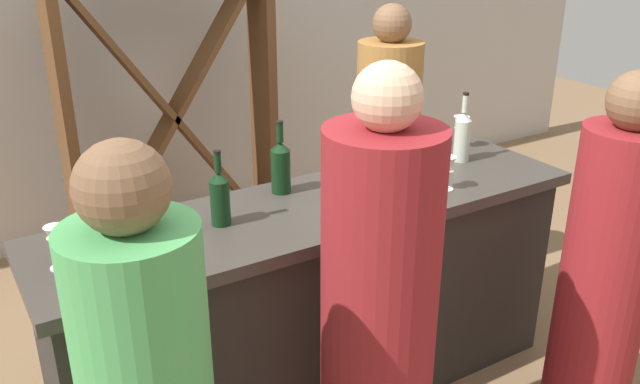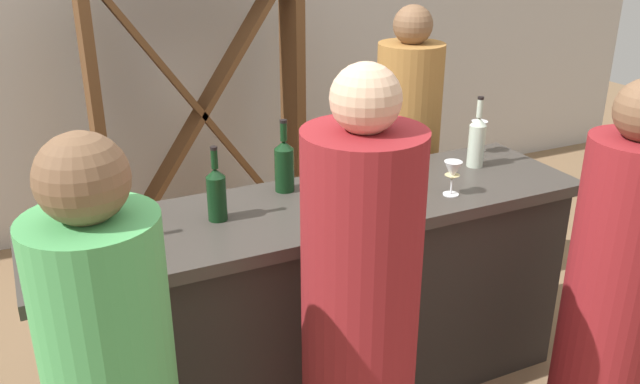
{
  "view_description": "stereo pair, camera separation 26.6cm",
  "coord_description": "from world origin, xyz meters",
  "px_view_note": "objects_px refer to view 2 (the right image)",
  "views": [
    {
      "loc": [
        -1.29,
        -2.1,
        2.03
      ],
      "look_at": [
        0.0,
        0.0,
        1.0
      ],
      "focal_mm": 37.62,
      "sensor_mm": 36.0,
      "label": 1
    },
    {
      "loc": [
        -1.06,
        -2.23,
        2.03
      ],
      "look_at": [
        0.0,
        0.0,
        1.0
      ],
      "focal_mm": 37.62,
      "sensor_mm": 36.0,
      "label": 2
    }
  ],
  "objects_px": {
    "wine_bottle_center_dark_green": "(284,164)",
    "wine_bottle_second_right_clear_pale": "(477,140)",
    "person_center_guest": "(612,291)",
    "wine_glass_near_right": "(479,131)",
    "person_right_guest": "(359,328)",
    "wine_rack": "(201,112)",
    "wine_glass_near_center": "(51,226)",
    "wine_bottle_second_left_dark_green": "(216,193)",
    "person_server_behind": "(405,170)",
    "wine_bottle_leftmost_near_black": "(91,213)",
    "wine_glass_near_left": "(453,172)"
  },
  "relations": [
    {
      "from": "wine_bottle_center_dark_green",
      "to": "wine_bottle_second_right_clear_pale",
      "type": "height_order",
      "value": "wine_bottle_second_right_clear_pale"
    },
    {
      "from": "wine_bottle_second_right_clear_pale",
      "to": "person_center_guest",
      "type": "xyz_separation_m",
      "value": [
        0.05,
        -0.8,
        -0.37
      ]
    },
    {
      "from": "wine_glass_near_right",
      "to": "person_right_guest",
      "type": "distance_m",
      "value": 1.4
    },
    {
      "from": "wine_bottle_center_dark_green",
      "to": "person_center_guest",
      "type": "height_order",
      "value": "person_center_guest"
    },
    {
      "from": "wine_rack",
      "to": "wine_glass_near_center",
      "type": "relative_size",
      "value": 11.9
    },
    {
      "from": "wine_bottle_center_dark_green",
      "to": "wine_rack",
      "type": "bearing_deg",
      "value": 87.87
    },
    {
      "from": "wine_rack",
      "to": "wine_bottle_second_left_dark_green",
      "type": "relative_size",
      "value": 6.14
    },
    {
      "from": "wine_glass_near_right",
      "to": "person_server_behind",
      "type": "xyz_separation_m",
      "value": [
        -0.15,
        0.39,
        -0.31
      ]
    },
    {
      "from": "wine_glass_near_right",
      "to": "person_right_guest",
      "type": "xyz_separation_m",
      "value": [
        -1.09,
        -0.82,
        -0.3
      ]
    },
    {
      "from": "wine_glass_near_right",
      "to": "person_server_behind",
      "type": "bearing_deg",
      "value": 111.91
    },
    {
      "from": "wine_glass_near_center",
      "to": "wine_bottle_second_left_dark_green",
      "type": "bearing_deg",
      "value": 3.47
    },
    {
      "from": "wine_bottle_center_dark_green",
      "to": "person_server_behind",
      "type": "height_order",
      "value": "person_server_behind"
    },
    {
      "from": "wine_bottle_leftmost_near_black",
      "to": "person_center_guest",
      "type": "relative_size",
      "value": 0.22
    },
    {
      "from": "wine_glass_near_left",
      "to": "person_center_guest",
      "type": "relative_size",
      "value": 0.1
    },
    {
      "from": "wine_bottle_second_left_dark_green",
      "to": "person_server_behind",
      "type": "bearing_deg",
      "value": 25.45
    },
    {
      "from": "wine_bottle_center_dark_green",
      "to": "person_server_behind",
      "type": "bearing_deg",
      "value": 25.76
    },
    {
      "from": "wine_bottle_second_left_dark_green",
      "to": "wine_glass_near_right",
      "type": "distance_m",
      "value": 1.38
    },
    {
      "from": "wine_glass_near_left",
      "to": "wine_glass_near_center",
      "type": "distance_m",
      "value": 1.54
    },
    {
      "from": "wine_bottle_leftmost_near_black",
      "to": "person_server_behind",
      "type": "bearing_deg",
      "value": 19.66
    },
    {
      "from": "wine_bottle_leftmost_near_black",
      "to": "wine_glass_near_center",
      "type": "relative_size",
      "value": 2.17
    },
    {
      "from": "person_center_guest",
      "to": "wine_bottle_second_right_clear_pale",
      "type": "bearing_deg",
      "value": -15.4
    },
    {
      "from": "wine_rack",
      "to": "person_center_guest",
      "type": "bearing_deg",
      "value": -69.11
    },
    {
      "from": "wine_bottle_second_left_dark_green",
      "to": "wine_bottle_leftmost_near_black",
      "type": "bearing_deg",
      "value": -177.68
    },
    {
      "from": "wine_bottle_second_left_dark_green",
      "to": "wine_glass_near_left",
      "type": "distance_m",
      "value": 0.96
    },
    {
      "from": "wine_rack",
      "to": "wine_bottle_second_right_clear_pale",
      "type": "height_order",
      "value": "wine_rack"
    },
    {
      "from": "person_server_behind",
      "to": "wine_glass_near_right",
      "type": "bearing_deg",
      "value": -0.05
    },
    {
      "from": "person_right_guest",
      "to": "person_server_behind",
      "type": "distance_m",
      "value": 1.53
    },
    {
      "from": "wine_rack",
      "to": "person_server_behind",
      "type": "bearing_deg",
      "value": -51.84
    },
    {
      "from": "wine_glass_near_right",
      "to": "person_center_guest",
      "type": "bearing_deg",
      "value": -94.08
    },
    {
      "from": "wine_bottle_center_dark_green",
      "to": "wine_glass_near_right",
      "type": "bearing_deg",
      "value": 2.01
    },
    {
      "from": "wine_glass_near_center",
      "to": "wine_glass_near_right",
      "type": "distance_m",
      "value": 1.97
    },
    {
      "from": "wine_rack",
      "to": "wine_glass_near_left",
      "type": "relative_size",
      "value": 12.29
    },
    {
      "from": "wine_bottle_second_right_clear_pale",
      "to": "wine_glass_near_center",
      "type": "bearing_deg",
      "value": -177.3
    },
    {
      "from": "person_right_guest",
      "to": "wine_bottle_leftmost_near_black",
      "type": "bearing_deg",
      "value": 34.56
    },
    {
      "from": "wine_bottle_leftmost_near_black",
      "to": "wine_bottle_second_right_clear_pale",
      "type": "relative_size",
      "value": 1.0
    },
    {
      "from": "wine_bottle_second_left_dark_green",
      "to": "person_center_guest",
      "type": "xyz_separation_m",
      "value": [
        1.3,
        -0.75,
        -0.35
      ]
    },
    {
      "from": "wine_glass_near_center",
      "to": "person_right_guest",
      "type": "distance_m",
      "value": 1.09
    },
    {
      "from": "wine_glass_near_left",
      "to": "wine_bottle_center_dark_green",
      "type": "bearing_deg",
      "value": 150.72
    },
    {
      "from": "wine_bottle_center_dark_green",
      "to": "wine_bottle_second_right_clear_pale",
      "type": "bearing_deg",
      "value": -6.65
    },
    {
      "from": "wine_bottle_second_right_clear_pale",
      "to": "wine_glass_near_left",
      "type": "bearing_deg",
      "value": -142.07
    },
    {
      "from": "wine_bottle_leftmost_near_black",
      "to": "wine_bottle_second_left_dark_green",
      "type": "relative_size",
      "value": 1.12
    },
    {
      "from": "wine_bottle_leftmost_near_black",
      "to": "wine_glass_near_center",
      "type": "distance_m",
      "value": 0.14
    },
    {
      "from": "wine_glass_near_right",
      "to": "wine_glass_near_center",
      "type": "bearing_deg",
      "value": -173.35
    },
    {
      "from": "wine_bottle_second_right_clear_pale",
      "to": "person_server_behind",
      "type": "relative_size",
      "value": 0.2
    },
    {
      "from": "wine_bottle_leftmost_near_black",
      "to": "person_right_guest",
      "type": "distance_m",
      "value": 1.0
    },
    {
      "from": "wine_glass_near_center",
      "to": "person_right_guest",
      "type": "relative_size",
      "value": 0.09
    },
    {
      "from": "wine_bottle_leftmost_near_black",
      "to": "wine_glass_near_left",
      "type": "bearing_deg",
      "value": -6.7
    },
    {
      "from": "wine_rack",
      "to": "wine_glass_near_right",
      "type": "bearing_deg",
      "value": -55.69
    },
    {
      "from": "person_center_guest",
      "to": "person_right_guest",
      "type": "xyz_separation_m",
      "value": [
        -1.02,
        0.13,
        0.05
      ]
    },
    {
      "from": "wine_glass_near_left",
      "to": "person_right_guest",
      "type": "xyz_separation_m",
      "value": [
        -0.67,
        -0.44,
        -0.29
      ]
    }
  ]
}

